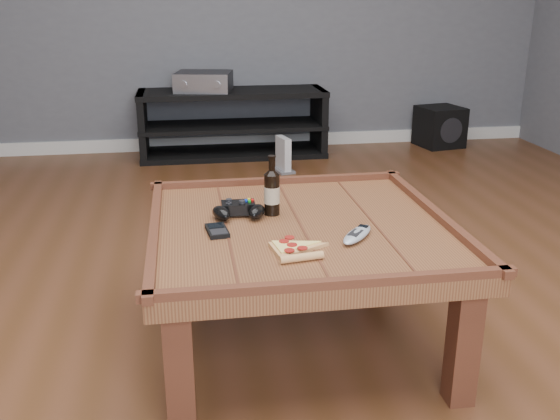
{
  "coord_description": "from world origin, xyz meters",
  "views": [
    {
      "loc": [
        -0.37,
        -1.94,
        1.19
      ],
      "look_at": [
        -0.08,
        -0.04,
        0.52
      ],
      "focal_mm": 40.0,
      "sensor_mm": 36.0,
      "label": 1
    }
  ],
  "objects": [
    {
      "name": "beer_bottle",
      "position": [
        -0.08,
        0.12,
        0.54
      ],
      "size": [
        0.06,
        0.06,
        0.21
      ],
      "color": "black",
      "rests_on": "coffee_table"
    },
    {
      "name": "coffee_table",
      "position": [
        0.0,
        0.0,
        0.39
      ],
      "size": [
        1.03,
        1.03,
        0.48
      ],
      "color": "#572D18",
      "rests_on": "ground"
    },
    {
      "name": "remote_control",
      "position": [
        0.16,
        -0.15,
        0.46
      ],
      "size": [
        0.16,
        0.18,
        0.03
      ],
      "rotation": [
        0.0,
        0.0,
        -0.66
      ],
      "color": "#9FA6AD",
      "rests_on": "coffee_table"
    },
    {
      "name": "game_controller",
      "position": [
        -0.2,
        0.1,
        0.48
      ],
      "size": [
        0.21,
        0.14,
        0.06
      ],
      "rotation": [
        0.0,
        0.0,
        -0.02
      ],
      "color": "black",
      "rests_on": "coffee_table"
    },
    {
      "name": "subwoofer",
      "position": [
        1.69,
        2.8,
        0.16
      ],
      "size": [
        0.38,
        0.38,
        0.32
      ],
      "rotation": [
        0.0,
        0.0,
        0.2
      ],
      "color": "black",
      "rests_on": "ground"
    },
    {
      "name": "game_console",
      "position": [
        0.31,
        2.24,
        0.11
      ],
      "size": [
        0.15,
        0.21,
        0.24
      ],
      "rotation": [
        0.0,
        0.0,
        0.24
      ],
      "color": "slate",
      "rests_on": "ground"
    },
    {
      "name": "smartphone",
      "position": [
        -0.28,
        -0.03,
        0.46
      ],
      "size": [
        0.08,
        0.13,
        0.02
      ],
      "rotation": [
        0.0,
        0.0,
        0.12
      ],
      "color": "black",
      "rests_on": "coffee_table"
    },
    {
      "name": "baseboard",
      "position": [
        0.0,
        2.99,
        0.05
      ],
      "size": [
        5.0,
        0.02,
        0.1
      ],
      "primitive_type": "cube",
      "color": "silver",
      "rests_on": "ground"
    },
    {
      "name": "pizza_slice",
      "position": [
        -0.06,
        -0.23,
        0.46
      ],
      "size": [
        0.18,
        0.26,
        0.02
      ],
      "rotation": [
        0.0,
        0.0,
        0.15
      ],
      "color": "tan",
      "rests_on": "coffee_table"
    },
    {
      "name": "av_receiver",
      "position": [
        -0.21,
        2.74,
        0.57
      ],
      "size": [
        0.46,
        0.4,
        0.14
      ],
      "rotation": [
        0.0,
        0.0,
        -0.21
      ],
      "color": "black",
      "rests_on": "media_console"
    },
    {
      "name": "ground",
      "position": [
        0.0,
        0.0,
        0.0
      ],
      "size": [
        6.0,
        6.0,
        0.0
      ],
      "primitive_type": "plane",
      "color": "#4F2C16",
      "rests_on": "ground"
    },
    {
      "name": "media_console",
      "position": [
        0.0,
        2.75,
        0.25
      ],
      "size": [
        1.4,
        0.45,
        0.5
      ],
      "color": "black",
      "rests_on": "ground"
    }
  ]
}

